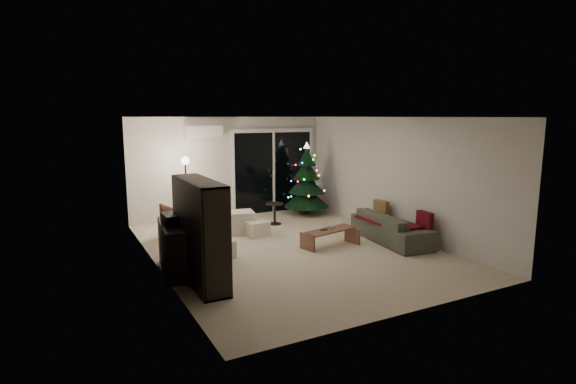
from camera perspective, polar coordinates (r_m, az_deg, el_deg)
name	(u,v)px	position (r m, az deg, el deg)	size (l,w,h in m)	color
room	(277,184)	(10.00, -1.37, 0.98)	(6.50, 7.51, 2.60)	beige
bookshelf	(187,234)	(6.84, -12.67, -5.20)	(0.40, 1.59, 1.59)	black
media_cabinet	(178,248)	(7.54, -13.83, -6.94)	(0.49, 1.30, 0.81)	black
stereo	(176,219)	(7.42, -13.98, -3.30)	(0.41, 0.49, 0.17)	black
armchair	(185,220)	(9.64, -12.95, -3.51)	(0.79, 0.81, 0.74)	#492E25
ottoman	(241,222)	(9.84, -5.98, -3.83)	(0.53, 0.53, 0.48)	beige
cardboard_box_a	(221,250)	(8.15, -8.46, -7.33)	(0.44, 0.33, 0.31)	white
cardboard_box_b	(258,229)	(9.56, -3.88, -4.71)	(0.45, 0.34, 0.31)	white
side_table	(275,214)	(10.57, -1.70, -2.77)	(0.40, 0.40, 0.50)	black
floor_lamp	(186,194)	(10.33, -12.77, -0.29)	(0.25, 0.25, 1.56)	black
sofa	(392,227)	(9.37, 13.01, -4.40)	(1.98, 0.78, 0.58)	#4F524A
sofa_throw	(388,222)	(9.27, 12.57, -3.70)	(0.62, 1.43, 0.05)	#4B0A0C
cushion_a	(381,209)	(9.96, 11.73, -2.14)	(0.11, 0.38, 0.38)	brown
cushion_b	(425,221)	(9.02, 16.97, -3.59)	(0.11, 0.38, 0.38)	#4B0A0C
coffee_table	(330,238)	(8.82, 5.41, -5.83)	(1.10, 0.38, 0.35)	brown
remote_a	(324,230)	(8.70, 4.59, -4.80)	(0.14, 0.04, 0.02)	black
remote_b	(333,228)	(8.87, 5.79, -4.53)	(0.13, 0.04, 0.02)	slate
christmas_tree	(307,179)	(11.51, 2.37, 1.71)	(1.16, 1.16, 1.87)	black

